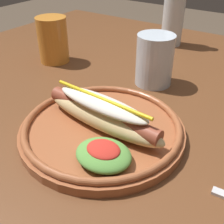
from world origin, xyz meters
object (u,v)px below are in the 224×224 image
object	(u,v)px
glass_bottle	(174,13)
water_cup	(155,60)
extra_cup	(53,40)
hot_dog_plate	(102,126)

from	to	relation	value
glass_bottle	water_cup	bearing A→B (deg)	-73.65
extra_cup	glass_bottle	bearing A→B (deg)	56.17
hot_dog_plate	glass_bottle	xyz separation A→B (m)	(-0.10, 0.50, 0.07)
extra_cup	glass_bottle	size ratio (longest dim) A/B	0.50
hot_dog_plate	glass_bottle	bearing A→B (deg)	101.47
hot_dog_plate	water_cup	bearing A→B (deg)	95.56
extra_cup	water_cup	bearing A→B (deg)	6.74
extra_cup	glass_bottle	world-z (taller)	glass_bottle
extra_cup	glass_bottle	xyz separation A→B (m)	(0.20, 0.30, 0.04)
water_cup	extra_cup	xyz separation A→B (m)	(-0.28, -0.03, 0.00)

